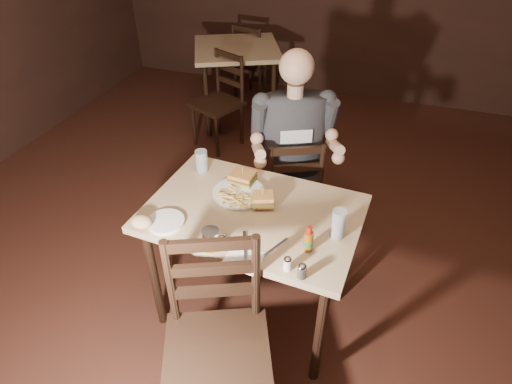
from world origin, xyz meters
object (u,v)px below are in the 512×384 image
(hot_sauce, at_px, (309,238))
(syrup_dispenser, at_px, (211,239))
(bg_chair_near, at_px, (216,103))
(side_plate, at_px, (166,222))
(main_table, at_px, (253,225))
(chair_near, at_px, (217,356))
(bg_chair_far, at_px, (255,62))
(glass_right, at_px, (338,224))
(diner, at_px, (294,128))
(glass_left, at_px, (202,161))
(dinner_plate, at_px, (239,193))
(bg_table, at_px, (237,56))
(chair_far, at_px, (289,187))

(hot_sauce, xyz_separation_m, syrup_dispenser, (-0.41, -0.13, -0.02))
(bg_chair_near, xyz_separation_m, side_plate, (0.58, -1.96, 0.35))
(main_table, relative_size, bg_chair_near, 1.30)
(chair_near, relative_size, bg_chair_far, 1.14)
(hot_sauce, bearing_deg, chair_near, -120.03)
(glass_right, xyz_separation_m, syrup_dispenser, (-0.52, -0.26, -0.02))
(bg_chair_far, distance_m, bg_chair_near, 1.10)
(diner, xyz_separation_m, glass_right, (0.40, -0.73, -0.05))
(main_table, bearing_deg, glass_left, 147.37)
(dinner_plate, distance_m, hot_sauce, 0.52)
(bg_table, height_order, bg_chair_near, bg_chair_near)
(bg_chair_far, height_order, bg_chair_near, bg_chair_far)
(syrup_dispenser, bearing_deg, bg_chair_near, 116.49)
(chair_near, distance_m, glass_left, 1.05)
(dinner_plate, distance_m, syrup_dispenser, 0.41)
(chair_near, relative_size, dinner_plate, 3.66)
(glass_right, bearing_deg, glass_left, 159.82)
(dinner_plate, bearing_deg, side_plate, -128.03)
(chair_near, height_order, bg_chair_far, chair_near)
(syrup_dispenser, bearing_deg, hot_sauce, 20.83)
(bg_chair_near, xyz_separation_m, dinner_plate, (0.84, -1.64, 0.35))
(main_table, relative_size, bg_table, 1.04)
(bg_chair_near, height_order, hot_sauce, hot_sauce)
(diner, relative_size, hot_sauce, 6.82)
(bg_table, xyz_separation_m, chair_far, (0.96, -1.57, -0.26))
(chair_far, xyz_separation_m, side_plate, (-0.38, -0.94, 0.36))
(chair_far, xyz_separation_m, glass_left, (-0.40, -0.47, 0.41))
(bg_table, bearing_deg, glass_left, -74.62)
(glass_left, height_order, side_plate, glass_left)
(diner, bearing_deg, syrup_dispenser, -121.59)
(chair_far, relative_size, diner, 0.91)
(dinner_plate, bearing_deg, chair_near, -77.18)
(chair_near, relative_size, bg_chair_near, 1.15)
(dinner_plate, relative_size, glass_left, 2.11)
(dinner_plate, bearing_deg, bg_table, 110.93)
(main_table, bearing_deg, glass_right, -6.96)
(chair_far, height_order, chair_near, chair_near)
(glass_left, bearing_deg, glass_right, -20.18)
(bg_table, xyz_separation_m, bg_chair_near, (-0.00, -0.55, -0.26))
(syrup_dispenser, bearing_deg, bg_chair_far, 109.01)
(diner, bearing_deg, glass_right, -85.72)
(glass_left, bearing_deg, bg_chair_far, 102.23)
(chair_far, xyz_separation_m, hot_sauce, (0.31, -0.90, 0.42))
(bg_chair_near, height_order, side_plate, bg_chair_near)
(main_table, relative_size, syrup_dispenser, 10.76)
(main_table, bearing_deg, bg_table, 112.50)
(bg_table, distance_m, glass_right, 2.72)
(bg_table, bearing_deg, bg_chair_near, -90.00)
(chair_near, xyz_separation_m, bg_chair_far, (-1.01, 3.48, -0.06))
(chair_far, bearing_deg, glass_left, 25.16)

